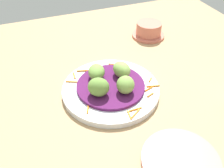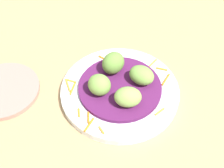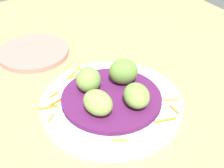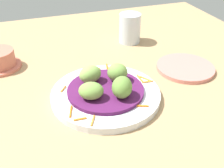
{
  "view_description": "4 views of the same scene",
  "coord_description": "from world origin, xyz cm",
  "px_view_note": "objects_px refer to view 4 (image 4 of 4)",
  "views": [
    {
      "loc": [
        41.76,
        -22.52,
        45.51
      ],
      "look_at": [
        -3.0,
        -5.34,
        5.3
      ],
      "focal_mm": 39.71,
      "sensor_mm": 36.0,
      "label": 1
    },
    {
      "loc": [
        -11.72,
        34.46,
        52.62
      ],
      "look_at": [
        -2.37,
        -4.02,
        6.41
      ],
      "focal_mm": 48.12,
      "sensor_mm": 36.0,
      "label": 2
    },
    {
      "loc": [
        -41.35,
        17.41,
        39.78
      ],
      "look_at": [
        -2.43,
        -6.33,
        5.99
      ],
      "focal_mm": 51.8,
      "sensor_mm": 36.0,
      "label": 3
    },
    {
      "loc": [
        -19.32,
        -54.63,
        39.38
      ],
      "look_at": [
        -2.59,
        -6.52,
        6.21
      ],
      "focal_mm": 43.76,
      "sensor_mm": 36.0,
      "label": 4
    }
  ],
  "objects_px": {
    "guac_scoop_center": "(90,74)",
    "water_glass": "(130,28)",
    "guac_scoop_back": "(122,87)",
    "side_plate_small": "(185,68)",
    "guac_scoop_right": "(91,91)",
    "guac_scoop_left": "(118,72)",
    "main_plate": "(106,95)"
  },
  "relations": [
    {
      "from": "water_glass",
      "to": "guac_scoop_center",
      "type": "bearing_deg",
      "value": -129.99
    },
    {
      "from": "main_plate",
      "to": "guac_scoop_right",
      "type": "relative_size",
      "value": 4.67
    },
    {
      "from": "guac_scoop_right",
      "to": "side_plate_small",
      "type": "height_order",
      "value": "guac_scoop_right"
    },
    {
      "from": "guac_scoop_left",
      "to": "guac_scoop_right",
      "type": "relative_size",
      "value": 0.89
    },
    {
      "from": "guac_scoop_back",
      "to": "water_glass",
      "type": "height_order",
      "value": "water_glass"
    },
    {
      "from": "guac_scoop_center",
      "to": "side_plate_small",
      "type": "distance_m",
      "value": 0.27
    },
    {
      "from": "water_glass",
      "to": "guac_scoop_back",
      "type": "bearing_deg",
      "value": -115.1
    },
    {
      "from": "guac_scoop_left",
      "to": "side_plate_small",
      "type": "relative_size",
      "value": 0.31
    },
    {
      "from": "main_plate",
      "to": "guac_scoop_left",
      "type": "xyz_separation_m",
      "value": [
        0.04,
        0.02,
        0.04
      ]
    },
    {
      "from": "guac_scoop_left",
      "to": "guac_scoop_right",
      "type": "height_order",
      "value": "guac_scoop_left"
    },
    {
      "from": "guac_scoop_center",
      "to": "side_plate_small",
      "type": "relative_size",
      "value": 0.35
    },
    {
      "from": "guac_scoop_center",
      "to": "water_glass",
      "type": "height_order",
      "value": "water_glass"
    },
    {
      "from": "guac_scoop_back",
      "to": "guac_scoop_right",
      "type": "bearing_deg",
      "value": 166.16
    },
    {
      "from": "guac_scoop_center",
      "to": "side_plate_small",
      "type": "bearing_deg",
      "value": 2.94
    },
    {
      "from": "main_plate",
      "to": "side_plate_small",
      "type": "height_order",
      "value": "main_plate"
    },
    {
      "from": "guac_scoop_center",
      "to": "side_plate_small",
      "type": "xyz_separation_m",
      "value": [
        0.27,
        0.01,
        -0.04
      ]
    },
    {
      "from": "guac_scoop_center",
      "to": "guac_scoop_back",
      "type": "height_order",
      "value": "guac_scoop_back"
    },
    {
      "from": "side_plate_small",
      "to": "water_glass",
      "type": "distance_m",
      "value": 0.24
    },
    {
      "from": "guac_scoop_right",
      "to": "guac_scoop_back",
      "type": "bearing_deg",
      "value": -13.84
    },
    {
      "from": "main_plate",
      "to": "guac_scoop_right",
      "type": "bearing_deg",
      "value": -148.84
    },
    {
      "from": "guac_scoop_center",
      "to": "guac_scoop_back",
      "type": "xyz_separation_m",
      "value": [
        0.05,
        -0.08,
        0.0
      ]
    },
    {
      "from": "guac_scoop_center",
      "to": "guac_scoop_back",
      "type": "distance_m",
      "value": 0.09
    },
    {
      "from": "guac_scoop_back",
      "to": "guac_scoop_left",
      "type": "bearing_deg",
      "value": 76.16
    },
    {
      "from": "side_plate_small",
      "to": "guac_scoop_back",
      "type": "bearing_deg",
      "value": -156.96
    },
    {
      "from": "guac_scoop_back",
      "to": "side_plate_small",
      "type": "bearing_deg",
      "value": 23.04
    },
    {
      "from": "guac_scoop_center",
      "to": "guac_scoop_right",
      "type": "xyz_separation_m",
      "value": [
        -0.02,
        -0.06,
        -0.0
      ]
    },
    {
      "from": "guac_scoop_left",
      "to": "guac_scoop_right",
      "type": "bearing_deg",
      "value": -148.84
    },
    {
      "from": "guac_scoop_right",
      "to": "guac_scoop_left",
      "type": "bearing_deg",
      "value": 31.16
    },
    {
      "from": "guac_scoop_left",
      "to": "guac_scoop_right",
      "type": "xyz_separation_m",
      "value": [
        -0.08,
        -0.05,
        -0.0
      ]
    },
    {
      "from": "guac_scoop_center",
      "to": "water_glass",
      "type": "distance_m",
      "value": 0.3
    },
    {
      "from": "guac_scoop_center",
      "to": "water_glass",
      "type": "xyz_separation_m",
      "value": [
        0.2,
        0.23,
        0.0
      ]
    },
    {
      "from": "guac_scoop_back",
      "to": "main_plate",
      "type": "bearing_deg",
      "value": 121.16
    }
  ]
}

